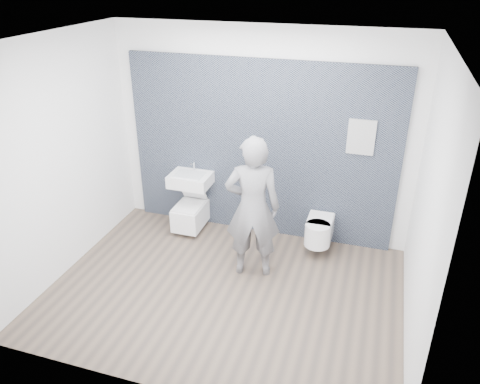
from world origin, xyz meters
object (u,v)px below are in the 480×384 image
(washbasin, at_px, (190,179))
(toilet_square, at_px, (190,214))
(toilet_rounded, at_px, (319,230))
(visitor, at_px, (253,208))

(washbasin, height_order, toilet_square, washbasin)
(toilet_square, relative_size, toilet_rounded, 1.21)
(washbasin, relative_size, toilet_rounded, 0.98)
(visitor, bearing_deg, toilet_rounded, -149.31)
(toilet_square, height_order, toilet_rounded, toilet_square)
(toilet_rounded, xyz_separation_m, visitor, (-0.70, -0.69, 0.57))
(toilet_rounded, distance_m, visitor, 1.14)
(toilet_square, relative_size, visitor, 0.39)
(washbasin, bearing_deg, toilet_rounded, -2.40)
(toilet_square, bearing_deg, washbasin, 90.00)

